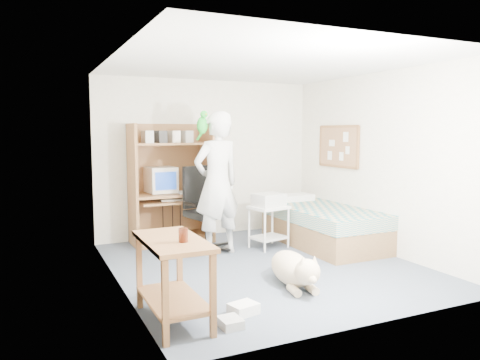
{
  "coord_description": "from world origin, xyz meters",
  "views": [
    {
      "loc": [
        -2.7,
        -5.09,
        1.69
      ],
      "look_at": [
        -0.14,
        0.44,
        1.05
      ],
      "focal_mm": 35.0,
      "sensor_mm": 36.0,
      "label": 1
    }
  ],
  "objects": [
    {
      "name": "floor",
      "position": [
        0.0,
        0.0,
        0.0
      ],
      "size": [
        4.0,
        4.0,
        0.0
      ],
      "primitive_type": "plane",
      "color": "#4D5669",
      "rests_on": "ground"
    },
    {
      "name": "bed",
      "position": [
        1.3,
        0.62,
        0.29
      ],
      "size": [
        1.02,
        2.02,
        0.66
      ],
      "color": "brown",
      "rests_on": "floor"
    },
    {
      "name": "printer_cart",
      "position": [
        0.47,
        0.77,
        0.41
      ],
      "size": [
        0.59,
        0.52,
        0.62
      ],
      "rotation": [
        0.0,
        0.0,
        0.23
      ],
      "color": "silver",
      "rests_on": "floor"
    },
    {
      "name": "parrot",
      "position": [
        -0.52,
        0.81,
        1.79
      ],
      "size": [
        0.14,
        0.25,
        0.4
      ],
      "rotation": [
        0.0,
        0.0,
        0.22
      ],
      "color": "#12801F",
      "rests_on": "person"
    },
    {
      "name": "person",
      "position": [
        -0.32,
        0.79,
        0.98
      ],
      "size": [
        0.8,
        0.61,
        1.95
      ],
      "primitive_type": "imported",
      "rotation": [
        0.0,
        0.0,
        3.37
      ],
      "color": "silver",
      "rests_on": "floor"
    },
    {
      "name": "keyboard",
      "position": [
        -0.66,
        1.58,
        0.67
      ],
      "size": [
        0.47,
        0.22,
        0.03
      ],
      "primitive_type": "cube",
      "rotation": [
        0.0,
        0.0,
        -0.14
      ],
      "color": "beige",
      "rests_on": "computer_hutch"
    },
    {
      "name": "floor_box_b",
      "position": [
        -1.14,
        -1.53,
        0.04
      ],
      "size": [
        0.18,
        0.22,
        0.08
      ],
      "primitive_type": "cube",
      "rotation": [
        0.0,
        0.0,
        0.02
      ],
      "color": "#BABAB4",
      "rests_on": "floor"
    },
    {
      "name": "ceiling",
      "position": [
        0.0,
        0.0,
        2.5
      ],
      "size": [
        3.6,
        4.0,
        0.02
      ],
      "primitive_type": "cube",
      "color": "white",
      "rests_on": "wall_back"
    },
    {
      "name": "printer",
      "position": [
        0.47,
        0.77,
        0.71
      ],
      "size": [
        0.48,
        0.41,
        0.18
      ],
      "primitive_type": "cube",
      "rotation": [
        0.0,
        0.0,
        0.23
      ],
      "color": "beige",
      "rests_on": "printer_cart"
    },
    {
      "name": "wall_right",
      "position": [
        1.8,
        0.0,
        1.25
      ],
      "size": [
        0.02,
        4.0,
        2.5
      ],
      "primitive_type": "cube",
      "color": "silver",
      "rests_on": "floor"
    },
    {
      "name": "dog",
      "position": [
        -0.08,
        -0.82,
        0.19
      ],
      "size": [
        0.5,
        1.16,
        0.44
      ],
      "rotation": [
        0.0,
        0.0,
        -0.16
      ],
      "color": "#CBAC88",
      "rests_on": "floor"
    },
    {
      "name": "corkboard",
      "position": [
        1.77,
        0.9,
        1.45
      ],
      "size": [
        0.04,
        0.94,
        0.66
      ],
      "color": "brown",
      "rests_on": "wall_right"
    },
    {
      "name": "computer_hutch",
      "position": [
        -0.7,
        1.74,
        0.82
      ],
      "size": [
        1.2,
        0.63,
        1.8
      ],
      "color": "brown",
      "rests_on": "floor"
    },
    {
      "name": "floor_box_a",
      "position": [
        -0.91,
        -1.31,
        0.05
      ],
      "size": [
        0.29,
        0.25,
        0.1
      ],
      "primitive_type": "cube",
      "rotation": [
        0.0,
        0.0,
        0.23
      ],
      "color": "white",
      "rests_on": "floor"
    },
    {
      "name": "wall_back",
      "position": [
        0.0,
        2.0,
        1.25
      ],
      "size": [
        3.6,
        0.02,
        2.5
      ],
      "primitive_type": "cube",
      "color": "silver",
      "rests_on": "floor"
    },
    {
      "name": "drink_glass",
      "position": [
        -1.5,
        -1.35,
        0.81
      ],
      "size": [
        0.08,
        0.08,
        0.12
      ],
      "primitive_type": "cylinder",
      "color": "#3D1509",
      "rests_on": "side_desk"
    },
    {
      "name": "side_desk",
      "position": [
        -1.55,
        -1.2,
        0.49
      ],
      "size": [
        0.5,
        1.0,
        0.75
      ],
      "color": "brown",
      "rests_on": "floor"
    },
    {
      "name": "pencil_cup",
      "position": [
        -0.39,
        1.65,
        0.82
      ],
      "size": [
        0.08,
        0.08,
        0.12
      ],
      "primitive_type": "cylinder",
      "color": "gold",
      "rests_on": "computer_hutch"
    },
    {
      "name": "wall_left",
      "position": [
        -1.8,
        0.0,
        1.25
      ],
      "size": [
        0.02,
        4.0,
        2.5
      ],
      "primitive_type": "cube",
      "color": "silver",
      "rests_on": "floor"
    },
    {
      "name": "crt_monitor",
      "position": [
        -0.85,
        1.75,
        0.96
      ],
      "size": [
        0.44,
        0.46,
        0.38
      ],
      "rotation": [
        0.0,
        0.0,
        0.08
      ],
      "color": "beige",
      "rests_on": "computer_hutch"
    },
    {
      "name": "office_chair",
      "position": [
        -0.39,
        1.11,
        0.42
      ],
      "size": [
        0.66,
        0.66,
        1.18
      ],
      "rotation": [
        0.0,
        0.0,
        0.22
      ],
      "color": "black",
      "rests_on": "floor"
    }
  ]
}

